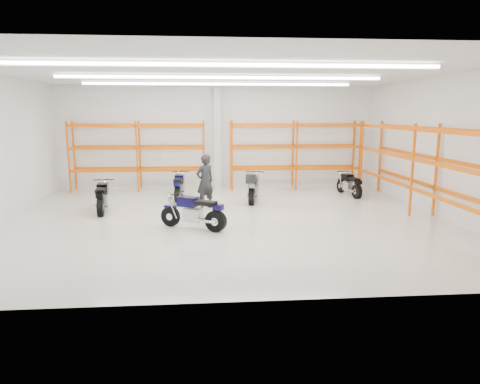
{
  "coord_description": "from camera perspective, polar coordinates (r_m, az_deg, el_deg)",
  "views": [
    {
      "loc": [
        -0.54,
        -13.11,
        3.31
      ],
      "look_at": [
        0.57,
        0.5,
        0.79
      ],
      "focal_mm": 32.0,
      "sensor_mm": 36.0,
      "label": 1
    }
  ],
  "objects": [
    {
      "name": "room_shell",
      "position": [
        13.15,
        -2.33,
        10.33
      ],
      "size": [
        14.02,
        12.02,
        4.51
      ],
      "color": "white",
      "rests_on": "ground"
    },
    {
      "name": "standing_man",
      "position": [
        15.0,
        -4.69,
        1.39
      ],
      "size": [
        0.83,
        0.77,
        1.91
      ],
      "primitive_type": "imported",
      "rotation": [
        0.0,
        0.0,
        3.72
      ],
      "color": "black",
      "rests_on": "ground"
    },
    {
      "name": "pallet_racking_back_left",
      "position": [
        18.87,
        -13.42,
        5.53
      ],
      "size": [
        5.67,
        0.87,
        3.0
      ],
      "color": "#D74100",
      "rests_on": "ground"
    },
    {
      "name": "pallet_racking_back_right",
      "position": [
        19.06,
        7.33,
        5.78
      ],
      "size": [
        5.67,
        0.87,
        3.0
      ],
      "color": "#D74100",
      "rests_on": "ground"
    },
    {
      "name": "motorcycle_back_a",
      "position": [
        15.2,
        -17.88,
        -0.76
      ],
      "size": [
        0.7,
        2.13,
        1.04
      ],
      "color": "black",
      "rests_on": "ground"
    },
    {
      "name": "motorcycle_back_c",
      "position": [
        16.13,
        1.76,
        0.63
      ],
      "size": [
        0.88,
        2.27,
        1.17
      ],
      "color": "black",
      "rests_on": "ground"
    },
    {
      "name": "structural_column",
      "position": [
        18.97,
        -3.04,
        7.23
      ],
      "size": [
        0.32,
        0.32,
        4.5
      ],
      "primitive_type": "cube",
      "color": "white",
      "rests_on": "ground"
    },
    {
      "name": "pallet_racking_side",
      "position": [
        14.95,
        23.45,
        3.85
      ],
      "size": [
        0.87,
        9.07,
        3.0
      ],
      "color": "#D74100",
      "rests_on": "ground"
    },
    {
      "name": "motorcycle_main",
      "position": [
        12.36,
        -5.95,
        -2.79
      ],
      "size": [
        1.94,
        1.14,
        1.04
      ],
      "color": "black",
      "rests_on": "ground"
    },
    {
      "name": "ground",
      "position": [
        13.53,
        -2.23,
        -3.71
      ],
      "size": [
        14.0,
        14.0,
        0.0
      ],
      "primitive_type": "plane",
      "color": "beige",
      "rests_on": "ground"
    },
    {
      "name": "motorcycle_back_d",
      "position": [
        17.88,
        14.42,
        0.91
      ],
      "size": [
        0.64,
        1.94,
        0.96
      ],
      "color": "black",
      "rests_on": "ground"
    },
    {
      "name": "motorcycle_back_b",
      "position": [
        16.84,
        -8.12,
        0.68
      ],
      "size": [
        0.69,
        2.1,
        1.03
      ],
      "color": "black",
      "rests_on": "ground"
    }
  ]
}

